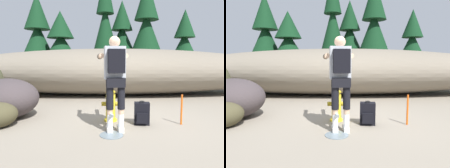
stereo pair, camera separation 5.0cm
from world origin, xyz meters
TOP-DOWN VIEW (x-y plane):
  - ground_plane at (0.00, 0.00)m, footprint 56.00×56.00m
  - dirt_embankment at (0.00, 3.80)m, footprint 13.49×3.20m
  - fire_hydrant at (-0.24, 0.03)m, footprint 0.38×0.33m
  - hydrant_water_jet at (-0.24, -0.56)m, footprint 0.40×0.95m
  - utility_worker at (-0.18, -0.60)m, footprint 0.59×1.01m
  - spare_backpack at (0.38, -0.23)m, footprint 0.32×0.31m
  - boulder_mid at (-2.53, 0.34)m, footprint 1.87×1.89m
  - pine_tree_far_left at (-5.07, 10.42)m, footprint 2.64×2.64m
  - pine_tree_left at (-3.41, 9.94)m, footprint 2.74×2.74m
  - pine_tree_center at (-0.43, 10.27)m, footprint 1.87×1.87m
  - pine_tree_right at (0.77, 10.96)m, footprint 2.33×2.33m
  - pine_tree_far_right at (2.31, 9.85)m, footprint 2.49×2.49m
  - pine_tree_ridge_end at (4.81, 9.60)m, footprint 2.10×2.10m
  - survey_stake at (1.16, -0.26)m, footprint 0.04×0.04m

SIDE VIEW (x-z plane):
  - ground_plane at x=0.00m, z-range -0.04..0.00m
  - hydrant_water_jet at x=-0.24m, z-range -0.02..0.39m
  - spare_backpack at x=0.38m, z-range -0.02..0.45m
  - survey_stake at x=1.16m, z-range 0.00..0.60m
  - fire_hydrant at x=-0.24m, z-range -0.03..0.68m
  - boulder_mid at x=-2.53m, z-range 0.00..0.88m
  - dirt_embankment at x=0.00m, z-range 0.00..1.74m
  - utility_worker at x=-0.18m, z-range 0.23..1.91m
  - pine_tree_left at x=-3.41m, z-range 0.21..4.82m
  - pine_tree_ridge_end at x=4.81m, z-range 0.20..4.86m
  - pine_tree_far_left at x=-5.07m, z-range 0.09..6.00m
  - pine_tree_right at x=0.77m, z-range 0.34..5.92m
  - pine_tree_far_right at x=2.31m, z-range 0.18..6.92m
  - pine_tree_center at x=-0.43m, z-range 0.25..7.72m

